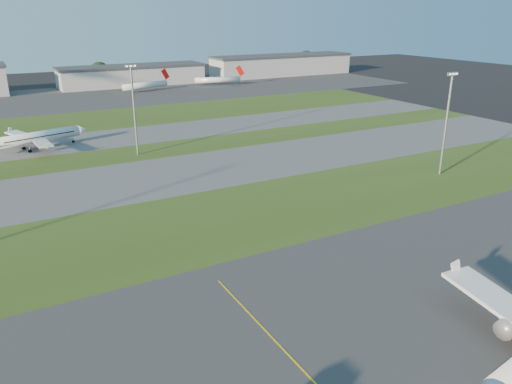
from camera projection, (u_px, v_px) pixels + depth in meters
grass_strip_a at (145, 235)px, 93.45m from camera, size 300.00×34.00×0.01m
taxiway_a at (104, 185)px, 120.64m from camera, size 300.00×32.00×0.01m
grass_strip_b at (84, 160)px, 141.24m from camera, size 300.00×18.00×0.01m
taxiway_b at (70, 143)px, 159.37m from camera, size 300.00×26.00×0.01m
grass_strip_c at (55, 124)px, 186.56m from camera, size 300.00×40.00×0.01m
apron_far at (36, 101)px, 235.99m from camera, size 400.00×80.00×0.01m
airliner_taxiing at (35, 138)px, 150.60m from camera, size 32.38×27.22×10.36m
mini_jet_near at (145, 85)px, 262.04m from camera, size 28.05×9.87×9.48m
mini_jet_far at (218, 80)px, 283.01m from camera, size 27.80×10.85×9.48m
light_mast_centre at (134, 104)px, 141.36m from camera, size 3.20×0.70×25.80m
light_mast_east at (447, 117)px, 123.78m from camera, size 3.20×0.70×25.80m
hangar_east at (132, 75)px, 283.73m from camera, size 81.60×23.00×11.20m
hangar_far_east at (282, 65)px, 328.73m from camera, size 96.90×23.00×13.20m
tree_mid_east at (100, 72)px, 288.07m from camera, size 11.55×11.55×12.60m
tree_east at (219, 67)px, 320.65m from camera, size 10.45×10.45×11.40m
tree_far_east at (306, 60)px, 355.24m from camera, size 12.65×12.65×13.80m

